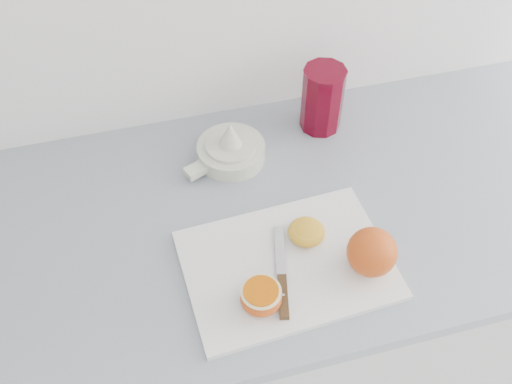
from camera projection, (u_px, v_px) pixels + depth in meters
counter at (289, 313)px, 1.45m from camera, size 2.40×0.64×0.89m
cutting_board at (287, 265)px, 1.01m from camera, size 0.37×0.28×0.01m
whole_orange at (372, 252)px, 0.97m from camera, size 0.09×0.09×0.09m
half_orange at (261, 297)px, 0.94m from camera, size 0.07×0.07×0.04m
squeezed_shell at (307, 232)px, 1.03m from camera, size 0.07×0.07×0.03m
paring_knife at (283, 288)px, 0.97m from camera, size 0.06×0.19×0.01m
citrus_juicer at (230, 149)px, 1.17m from camera, size 0.18×0.14×0.09m
red_tumbler at (322, 101)px, 1.21m from camera, size 0.09×0.09×0.15m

